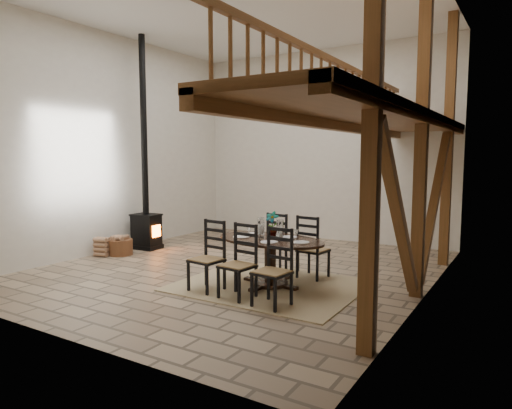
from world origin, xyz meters
The scene contains 7 objects.
ground centered at (0.00, 0.00, 0.00)m, with size 8.00×8.00×0.00m, color tan.
room_shell centered at (1.19, 0.00, 3.01)m, with size 7.02×8.02×5.01m.
rug centered at (1.12, -0.72, 0.01)m, with size 3.00×2.50×0.02m, color tan.
dining_table centered at (1.11, -0.84, 0.44)m, with size 2.11×2.35×1.28m.
wood_stove centered at (-2.99, 0.51, 1.13)m, with size 0.68×0.54×5.00m.
log_basket centered at (-2.98, -0.32, 0.19)m, with size 0.54×0.54×0.44m.
log_stack centered at (-3.21, -0.65, 0.21)m, with size 0.35×0.28×0.43m.
Camera 1 is at (4.89, -7.34, 2.20)m, focal length 32.00 mm.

